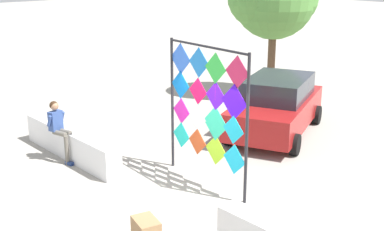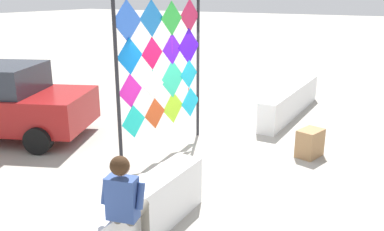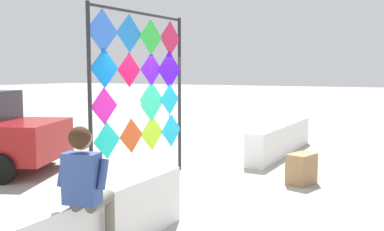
{
  "view_description": "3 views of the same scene",
  "coord_description": "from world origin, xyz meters",
  "views": [
    {
      "loc": [
        7.59,
        -6.61,
        5.08
      ],
      "look_at": [
        -0.34,
        0.73,
        1.77
      ],
      "focal_mm": 46.51,
      "sensor_mm": 36.0,
      "label": 1
    },
    {
      "loc": [
        -7.25,
        -3.56,
        3.38
      ],
      "look_at": [
        -0.85,
        0.1,
        1.15
      ],
      "focal_mm": 38.02,
      "sensor_mm": 36.0,
      "label": 2
    },
    {
      "loc": [
        -7.18,
        -3.76,
        2.17
      ],
      "look_at": [
        -0.15,
        0.06,
        1.37
      ],
      "focal_mm": 40.27,
      "sensor_mm": 36.0,
      "label": 3
    }
  ],
  "objects": [
    {
      "name": "cardboard_box_large",
      "position": [
        1.06,
        -1.72,
        0.3
      ],
      "size": [
        0.65,
        0.53,
        0.6
      ],
      "primitive_type": "cube",
      "rotation": [
        0.0,
        0.0,
        -0.26
      ],
      "color": "#9E754C",
      "rests_on": "ground"
    },
    {
      "name": "seated_vendor",
      "position": [
        -3.88,
        -0.75,
        0.98
      ],
      "size": [
        0.77,
        0.55,
        1.64
      ],
      "color": "#666056",
      "rests_on": "ground"
    },
    {
      "name": "kite_display_rack",
      "position": [
        -0.26,
        1.12,
        1.97
      ],
      "size": [
        2.74,
        0.28,
        3.35
      ],
      "color": "#232328",
      "rests_on": "ground"
    },
    {
      "name": "ground",
      "position": [
        0.0,
        0.0,
        0.0
      ],
      "size": [
        120.0,
        120.0,
        0.0
      ],
      "primitive_type": "plane",
      "color": "#9E998E"
    },
    {
      "name": "plaza_ledge_right",
      "position": [
        3.94,
        -0.43,
        0.4
      ],
      "size": [
        4.18,
        0.46,
        0.8
      ],
      "primitive_type": "cube",
      "color": "white",
      "rests_on": "ground"
    }
  ]
}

